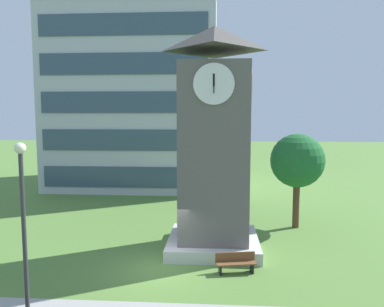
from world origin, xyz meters
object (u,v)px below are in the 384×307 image
(street_lamp, at_px, (23,217))
(tree_by_building, at_px, (297,161))
(clock_tower, at_px, (214,151))
(park_bench, at_px, (236,263))

(street_lamp, bearing_deg, tree_by_building, 47.80)
(clock_tower, relative_size, tree_by_building, 1.95)
(clock_tower, relative_size, street_lamp, 1.85)
(clock_tower, relative_size, park_bench, 6.14)
(park_bench, relative_size, street_lamp, 0.30)
(clock_tower, distance_m, street_lamp, 10.12)
(park_bench, height_order, street_lamp, street_lamp)
(park_bench, xyz_separation_m, tree_by_building, (4.03, 7.08, 3.70))
(street_lamp, xyz_separation_m, tree_by_building, (11.00, 12.13, 0.35))
(park_bench, bearing_deg, clock_tower, 108.80)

